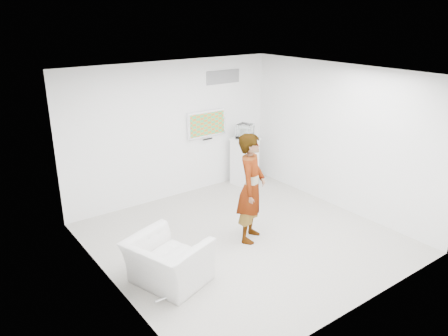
# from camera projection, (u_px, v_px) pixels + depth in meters

# --- Properties ---
(room) EXTENTS (5.01, 5.01, 3.00)m
(room) POSITION_uv_depth(u_px,v_px,m) (245.00, 161.00, 7.55)
(room) COLOR beige
(room) RESTS_ON ground
(tv) EXTENTS (1.00, 0.08, 0.60)m
(tv) POSITION_uv_depth(u_px,v_px,m) (206.00, 124.00, 9.86)
(tv) COLOR silver
(tv) RESTS_ON room
(logo_decal) EXTENTS (0.90, 0.02, 0.30)m
(logo_decal) POSITION_uv_depth(u_px,v_px,m) (223.00, 77.00, 9.83)
(logo_decal) COLOR slate
(logo_decal) RESTS_ON room
(person) EXTENTS (0.87, 0.82, 2.00)m
(person) POSITION_uv_depth(u_px,v_px,m) (251.00, 188.00, 7.72)
(person) COLOR white
(person) RESTS_ON room
(armchair) EXTENTS (1.28, 1.38, 0.73)m
(armchair) POSITION_uv_depth(u_px,v_px,m) (168.00, 261.00, 6.63)
(armchair) COLOR white
(armchair) RESTS_ON room
(pedestal) EXTENTS (0.66, 0.66, 1.14)m
(pedestal) POSITION_uv_depth(u_px,v_px,m) (245.00, 161.00, 10.42)
(pedestal) COLOR silver
(pedestal) RESTS_ON room
(floor_uplight) EXTENTS (0.20, 0.20, 0.25)m
(floor_uplight) POSITION_uv_depth(u_px,v_px,m) (253.00, 172.00, 11.02)
(floor_uplight) COLOR silver
(floor_uplight) RESTS_ON room
(vitrine) EXTENTS (0.44, 0.44, 0.33)m
(vitrine) POSITION_uv_depth(u_px,v_px,m) (245.00, 131.00, 10.17)
(vitrine) COLOR silver
(vitrine) RESTS_ON pedestal
(console) EXTENTS (0.10, 0.19, 0.24)m
(console) POSITION_uv_depth(u_px,v_px,m) (245.00, 133.00, 10.19)
(console) COLOR silver
(console) RESTS_ON pedestal
(wii_remote) EXTENTS (0.15, 0.13, 0.04)m
(wii_remote) POSITION_uv_depth(u_px,v_px,m) (247.00, 140.00, 7.72)
(wii_remote) COLOR silver
(wii_remote) RESTS_ON person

